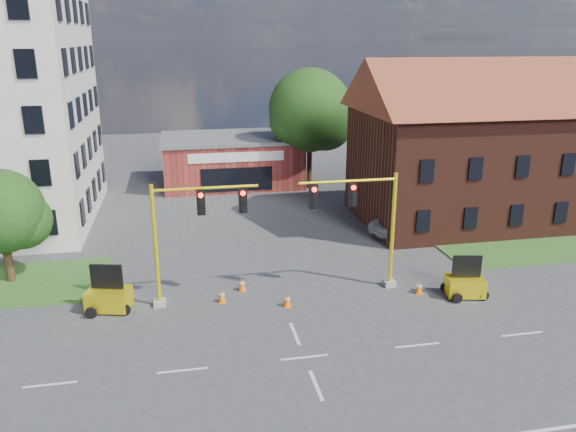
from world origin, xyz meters
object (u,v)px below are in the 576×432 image
(signal_mast_west, at_px, (189,229))
(signal_mast_east, at_px, (363,218))
(pickup_white, at_px, (410,224))
(trailer_east, at_px, (465,284))
(trailer_west, at_px, (109,297))

(signal_mast_west, distance_m, signal_mast_east, 8.71)
(signal_mast_west, xyz_separation_m, pickup_white, (14.67, 7.50, -3.13))
(signal_mast_west, xyz_separation_m, trailer_east, (13.68, -1.90, -3.25))
(signal_mast_west, relative_size, pickup_white, 1.09)
(signal_mast_east, bearing_deg, pickup_white, 51.56)
(trailer_west, distance_m, trailer_east, 17.81)
(signal_mast_east, xyz_separation_m, trailer_east, (4.97, -1.90, -3.25))
(trailer_east, bearing_deg, signal_mast_east, 170.42)
(signal_mast_east, height_order, trailer_east, signal_mast_east)
(pickup_white, bearing_deg, signal_mast_west, 96.66)
(signal_mast_east, relative_size, trailer_west, 2.72)
(signal_mast_east, distance_m, pickup_white, 10.08)
(signal_mast_west, xyz_separation_m, trailer_west, (-4.04, -0.01, -3.21))
(signal_mast_west, relative_size, signal_mast_east, 1.00)
(trailer_east, bearing_deg, signal_mast_west, -176.53)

